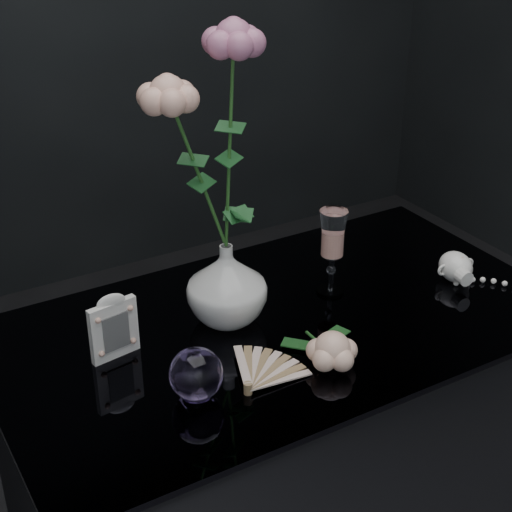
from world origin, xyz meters
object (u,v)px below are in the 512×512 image
paperweight (196,374)px  wine_glass (332,252)px  loose_rose (332,350)px  pearl_jar (456,266)px  picture_frame (113,326)px  vase (227,284)px

paperweight → wine_glass: bearing=23.4°
wine_glass → loose_rose: size_ratio=0.91×
paperweight → pearl_jar: size_ratio=0.39×
wine_glass → picture_frame: (-0.44, 0.01, -0.03)m
vase → wine_glass: bearing=-3.2°
wine_glass → loose_rose: bearing=-124.7°
vase → paperweight: vase is taller
picture_frame → paperweight: (0.07, -0.17, -0.02)m
paperweight → loose_rose: (0.23, -0.04, -0.01)m
vase → loose_rose: bearing=-69.2°
vase → picture_frame: bearing=-179.0°
vase → paperweight: (-0.15, -0.17, -0.03)m
vase → paperweight: 0.23m
wine_glass → paperweight: bearing=-156.6°
picture_frame → loose_rose: picture_frame is taller
vase → loose_rose: size_ratio=0.80×
wine_glass → paperweight: 0.41m
loose_rose → pearl_jar: size_ratio=0.86×
picture_frame → pearl_jar: size_ratio=0.56×
wine_glass → paperweight: (-0.37, -0.16, -0.04)m
loose_rose → paperweight: bearing=-177.9°
vase → picture_frame: 0.22m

